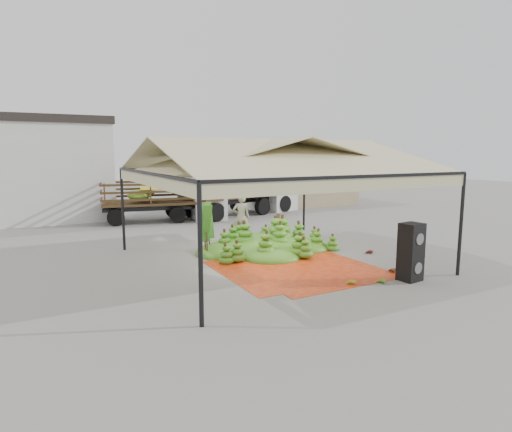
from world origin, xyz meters
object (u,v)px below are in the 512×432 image
vendor (241,217)px  speaker_stack (411,252)px  banana_heap (268,236)px  truck_right (246,187)px  truck_left (170,196)px

vendor → speaker_stack: bearing=125.1°
banana_heap → vendor: 2.30m
vendor → truck_right: size_ratio=0.25×
speaker_stack → vendor: bearing=96.2°
banana_heap → truck_right: truck_right is taller
speaker_stack → truck_right: (1.90, 14.09, 0.73)m
speaker_stack → truck_left: size_ratio=0.25×
speaker_stack → vendor: 7.51m
truck_right → speaker_stack: bearing=-114.4°
truck_right → vendor: bearing=-134.8°
speaker_stack → truck_right: 14.24m
truck_left → truck_right: 4.75m
speaker_stack → vendor: vendor is taller
speaker_stack → vendor: size_ratio=0.86×
truck_left → vendor: bearing=-69.7°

